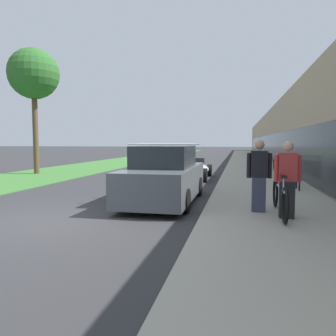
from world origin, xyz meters
The scene contains 14 objects.
ground_plane centered at (0.00, 0.00, 0.00)m, with size 220.00×220.00×0.00m, color #303033.
sidewalk_slab centered at (4.83, 21.00, 0.06)m, with size 3.39×70.00×0.12m.
storefront_facade centered at (11.55, 29.00, 2.31)m, with size 10.01×70.00×4.63m.
lawn_strip centered at (-6.04, 25.00, 0.01)m, with size 5.00×70.00×0.03m.
tandem_bicycle centered at (4.83, 1.19, 0.52)m, with size 0.52×2.46×0.93m.
person_rider centered at (4.94, 0.89, 0.94)m, with size 0.55×0.22×1.62m.
person_bystander centered at (4.40, 1.42, 0.95)m, with size 0.56×0.22×1.64m.
bike_rack_hoop centered at (5.89, 5.27, 0.64)m, with size 0.05×0.60×0.84m.
cruiser_bike_nearest centered at (5.72, 6.76, 0.50)m, with size 0.52×1.73×0.88m.
cruiser_bike_middle centered at (5.81, 9.20, 0.53)m, with size 0.52×1.93×0.98m.
cruiser_bike_farthest centered at (5.81, 11.58, 0.51)m, with size 0.52×1.75×0.91m.
parked_sedan_curbside centered at (1.88, 2.77, 0.73)m, with size 1.84×4.39×1.68m.
vintage_roadster_curbside centered at (1.74, 8.88, 0.41)m, with size 1.77×4.28×0.95m.
street_tree_near centered at (-6.69, 9.34, 5.25)m, with size 2.64×2.64×6.62m.
Camera 1 is at (3.94, -6.29, 1.72)m, focal length 35.00 mm.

